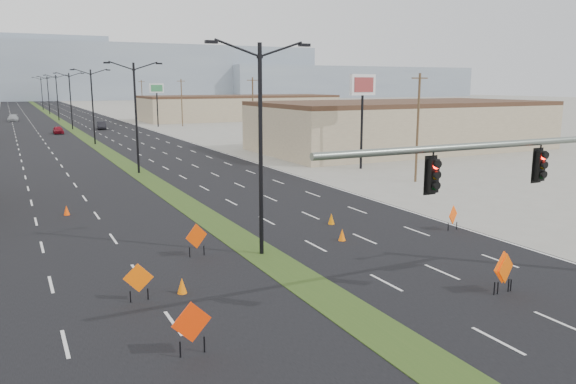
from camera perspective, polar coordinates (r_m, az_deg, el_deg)
name	(u,v)px	position (r m, az deg, el deg)	size (l,w,h in m)	color
ground	(424,362)	(17.97, 13.69, -16.41)	(600.00, 600.00, 0.00)	gray
road_surface	(70,128)	(112.82, -21.23, 6.08)	(25.00, 400.00, 0.02)	black
median_strip	(70,128)	(112.82, -21.23, 6.08)	(2.00, 400.00, 0.04)	#2C4819
building_se_near	(402,127)	(72.58, 11.50, 6.47)	(36.00, 18.00, 5.50)	tan
building_se_far	(240,108)	(131.45, -4.90, 8.46)	(44.00, 16.00, 5.00)	tan
mesa_center	(109,72)	(316.15, -17.72, 11.52)	(220.00, 50.00, 28.00)	gray
mesa_east	(345,82)	(357.12, 5.80, 11.05)	(160.00, 50.00, 18.00)	gray
signal_mast	(572,174)	(23.95, 26.92, 1.66)	(16.30, 0.60, 8.00)	slate
streetlight_0	(261,143)	(26.39, -2.80, 4.97)	(5.15, 0.24, 10.02)	black
streetlight_1	(136,114)	(53.16, -15.19, 7.62)	(5.15, 0.24, 10.02)	black
streetlight_2	(93,104)	(80.76, -19.24, 8.42)	(5.15, 0.24, 10.02)	black
streetlight_3	(71,99)	(108.57, -21.22, 8.79)	(5.15, 0.24, 10.02)	black
streetlight_4	(57,96)	(136.46, -22.40, 9.00)	(5.15, 0.24, 10.02)	black
streetlight_5	(48,94)	(164.38, -23.18, 9.14)	(5.15, 0.24, 10.02)	black
streetlight_6	(42,92)	(192.33, -23.73, 9.24)	(5.15, 0.24, 10.02)	black
utility_pole_0	(418,126)	(48.14, 13.04, 6.52)	(1.60, 0.20, 9.00)	#4C3823
utility_pole_1	(253,109)	(78.32, -3.59, 8.39)	(1.60, 0.20, 9.00)	#4C3823
utility_pole_2	(182,102)	(111.36, -10.74, 8.98)	(1.60, 0.20, 9.00)	#4C3823
utility_pole_3	(142,98)	(145.32, -14.60, 9.25)	(1.60, 0.20, 9.00)	#4C3823
car_left	(58,130)	(100.23, -22.31, 5.85)	(1.51, 3.74, 1.28)	maroon
car_mid	(101,125)	(107.60, -18.42, 6.44)	(1.51, 4.33, 1.43)	black
car_far	(13,118)	(137.50, -26.15, 6.77)	(2.09, 5.14, 1.49)	#A1A6AB
construction_sign_0	(138,279)	(22.22, -14.96, -8.57)	(1.10, 0.34, 1.51)	#F65D05
construction_sign_1	(192,324)	(17.66, -9.77, -13.07)	(1.30, 0.18, 1.74)	red
construction_sign_2	(196,237)	(27.19, -9.29, -4.57)	(1.17, 0.42, 1.62)	#D53C04
construction_sign_3	(503,269)	(23.74, 20.99, -7.28)	(1.29, 0.35, 1.76)	#FF4D05
construction_sign_4	(506,270)	(23.87, 21.24, -7.38)	(1.18, 0.42, 1.64)	#E15004
construction_sign_5	(453,216)	(32.95, 16.42, -2.34)	(1.00, 0.49, 1.44)	#FF4C05
cone_0	(182,286)	(22.81, -10.72, -9.34)	(0.40, 0.40, 0.66)	orange
cone_1	(342,235)	(29.78, 5.52, -4.35)	(0.39, 0.39, 0.65)	#FF6D05
cone_2	(331,219)	(33.16, 4.42, -2.74)	(0.40, 0.40, 0.66)	orange
cone_3	(67,210)	(37.97, -21.57, -1.74)	(0.39, 0.39, 0.65)	#FB4805
pole_sign_east_near	(363,92)	(54.63, 7.59, 10.01)	(2.97, 0.75, 9.04)	black
pole_sign_east_far	(157,92)	(110.77, -13.20, 9.87)	(2.69, 0.79, 8.18)	black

